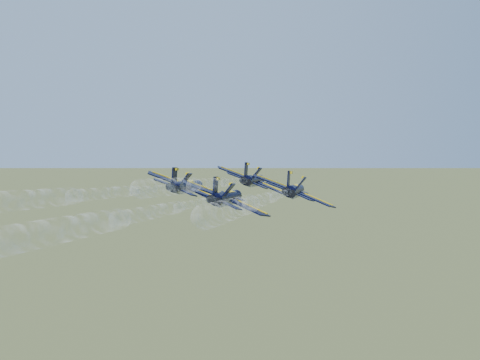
{
  "coord_description": "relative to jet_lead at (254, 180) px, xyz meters",
  "views": [
    {
      "loc": [
        -6.7,
        -87.61,
        108.32
      ],
      "look_at": [
        2.85,
        5.86,
        96.18
      ],
      "focal_mm": 45.0,
      "sensor_mm": 36.0,
      "label": 1
    }
  ],
  "objects": [
    {
      "name": "jet_lead",
      "position": [
        0.0,
        0.0,
        0.0
      ],
      "size": [
        12.04,
        17.33,
        5.43
      ],
      "rotation": [
        0.0,
        0.37,
        -0.31
      ],
      "color": "black"
    },
    {
      "name": "jet_left",
      "position": [
        -11.48,
        -6.5,
        0.0
      ],
      "size": [
        12.04,
        17.33,
        5.43
      ],
      "rotation": [
        0.0,
        0.37,
        -0.31
      ],
      "color": "black"
    },
    {
      "name": "jet_right",
      "position": [
        4.65,
        -12.63,
        0.0
      ],
      "size": [
        12.04,
        17.33,
        5.43
      ],
      "rotation": [
        0.0,
        0.37,
        -0.31
      ],
      "color": "black"
    },
    {
      "name": "jet_slot",
      "position": [
        -6.09,
        -18.43,
        0.0
      ],
      "size": [
        12.04,
        17.33,
        5.43
      ],
      "rotation": [
        0.0,
        0.37,
        -0.31
      ],
      "color": "black"
    },
    {
      "name": "smoke_trail_lead",
      "position": [
        -11.49,
        -35.34,
        0.03
      ],
      "size": [
        16.51,
        46.36,
        2.15
      ],
      "rotation": [
        0.0,
        0.37,
        -0.31
      ],
      "color": "white"
    },
    {
      "name": "smoke_trail_left",
      "position": [
        -22.97,
        -41.84,
        0.03
      ],
      "size": [
        16.51,
        46.36,
        2.15
      ],
      "rotation": [
        0.0,
        0.37,
        -0.31
      ],
      "color": "white"
    },
    {
      "name": "smoke_trail_right",
      "position": [
        -6.84,
        -47.97,
        0.03
      ],
      "size": [
        16.51,
        46.36,
        2.15
      ],
      "rotation": [
        0.0,
        0.37,
        -0.31
      ],
      "color": "white"
    },
    {
      "name": "smoke_trail_slot",
      "position": [
        -17.58,
        -53.77,
        0.03
      ],
      "size": [
        16.51,
        46.36,
        2.15
      ],
      "rotation": [
        0.0,
        0.37,
        -0.31
      ],
      "color": "white"
    }
  ]
}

